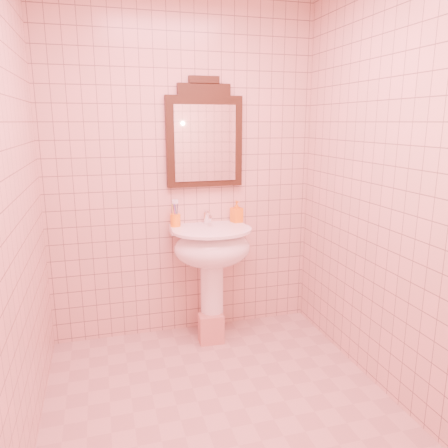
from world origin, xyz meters
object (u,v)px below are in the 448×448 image
object	(u,v)px
pedestal_sink	(212,255)
soap_dispenser	(237,212)
mirror	(204,137)
towel	(211,328)
toothbrush_cup	(175,220)

from	to	relation	value
pedestal_sink	soap_dispenser	world-z (taller)	soap_dispenser
mirror	soap_dispenser	xyz separation A→B (m)	(0.24, -0.05, -0.56)
pedestal_sink	towel	distance (m)	0.56
pedestal_sink	mirror	size ratio (longest dim) A/B	1.10
mirror	toothbrush_cup	size ratio (longest dim) A/B	4.53
mirror	towel	size ratio (longest dim) A/B	3.61
mirror	towel	bearing A→B (deg)	-95.54
toothbrush_cup	towel	distance (m)	0.86
pedestal_sink	mirror	distance (m)	0.87
soap_dispenser	towel	size ratio (longest dim) A/B	0.76
toothbrush_cup	soap_dispenser	world-z (taller)	toothbrush_cup
pedestal_sink	soap_dispenser	xyz separation A→B (m)	(0.24, 0.15, 0.28)
mirror	towel	xyz separation A→B (m)	(-0.03, -0.26, -1.40)
toothbrush_cup	towel	size ratio (longest dim) A/B	0.80
toothbrush_cup	soap_dispenser	size ratio (longest dim) A/B	1.04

